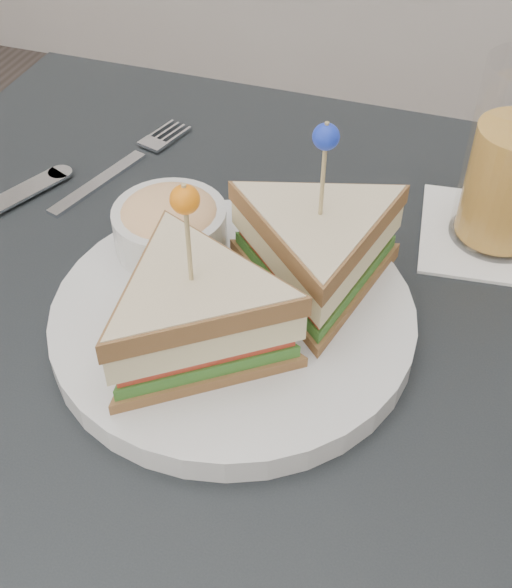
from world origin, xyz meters
name	(u,v)px	position (x,y,z in m)	size (l,w,h in m)	color
table	(241,408)	(0.00, 0.00, 0.67)	(0.80, 0.80, 0.75)	black
plate_meal	(243,283)	(0.00, 0.02, 0.80)	(0.32, 0.32, 0.17)	silver
cutlery_fork	(128,162)	(-0.19, 0.20, 0.75)	(0.07, 0.19, 0.01)	silver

